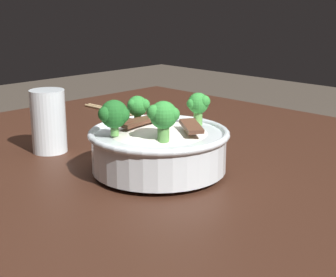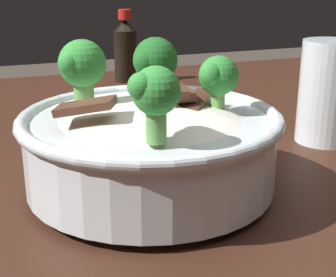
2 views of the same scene
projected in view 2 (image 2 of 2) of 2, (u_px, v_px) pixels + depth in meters
The scene contains 4 objects.
dining_table at pixel (247, 272), 0.55m from camera, with size 1.21×1.08×0.75m.
rice_bowl at pixel (150, 139), 0.47m from camera, with size 0.24×0.24×0.14m.
drinking_glass at pixel (327, 97), 0.60m from camera, with size 0.07×0.07×0.12m.
soy_sauce_bottle at pixel (126, 50), 0.93m from camera, with size 0.04×0.04×0.13m.
Camera 2 is at (-0.41, 0.25, 0.95)m, focal length 53.14 mm.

